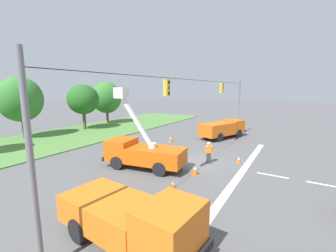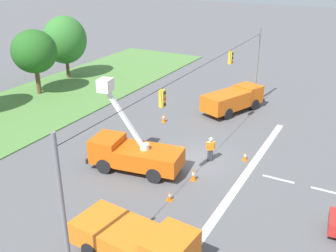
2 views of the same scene
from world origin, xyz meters
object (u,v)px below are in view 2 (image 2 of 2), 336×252
at_px(traffic_cone_mid_right, 245,156).
at_px(tree_east, 34,52).
at_px(tree_far_east, 65,40).
at_px(utility_truck_support_far, 138,243).
at_px(utility_truck_bucket_lift, 133,152).
at_px(traffic_cone_near_bucket, 170,196).
at_px(traffic_cone_foreground_left, 164,118).
at_px(traffic_cone_foreground_right, 194,175).
at_px(utility_truck_support_near, 233,99).
at_px(road_worker, 210,148).

bearing_deg(traffic_cone_mid_right, tree_east, 80.74).
relative_size(tree_far_east, utility_truck_support_far, 1.14).
distance_m(utility_truck_bucket_lift, traffic_cone_near_bucket, 4.44).
distance_m(traffic_cone_foreground_left, traffic_cone_near_bucket, 11.76).
relative_size(tree_far_east, utility_truck_bucket_lift, 1.11).
bearing_deg(tree_far_east, traffic_cone_foreground_right, -121.48).
bearing_deg(utility_truck_bucket_lift, utility_truck_support_near, -9.05).
xyz_separation_m(utility_truck_support_near, traffic_cone_foreground_left, (-5.21, 4.30, -0.79)).
bearing_deg(traffic_cone_mid_right, utility_truck_support_near, 24.98).
bearing_deg(utility_truck_support_near, utility_truck_support_far, -172.13).
bearing_deg(traffic_cone_foreground_left, tree_east, 88.35).
xyz_separation_m(tree_east, traffic_cone_foreground_right, (-7.85, -21.05, -4.00)).
bearing_deg(traffic_cone_foreground_left, tree_far_east, 68.72).
distance_m(utility_truck_bucket_lift, utility_truck_support_near, 13.47).
xyz_separation_m(traffic_cone_foreground_left, traffic_cone_near_bucket, (-10.11, -6.00, -0.13)).
height_order(utility_truck_support_near, traffic_cone_mid_right, utility_truck_support_near).
xyz_separation_m(utility_truck_support_far, road_worker, (10.68, 0.94, -0.14)).
xyz_separation_m(tree_east, utility_truck_support_near, (4.78, -19.08, -3.22)).
xyz_separation_m(traffic_cone_foreground_left, traffic_cone_foreground_right, (-7.43, -6.27, 0.00)).
bearing_deg(tree_east, utility_truck_bucket_lift, -116.66).
distance_m(utility_truck_bucket_lift, traffic_cone_foreground_right, 4.23).
bearing_deg(tree_east, traffic_cone_near_bucket, -116.89).
bearing_deg(utility_truck_support_near, traffic_cone_near_bucket, -173.66).
distance_m(tree_east, traffic_cone_near_bucket, 23.67).
distance_m(utility_truck_support_near, road_worker, 9.95).
height_order(utility_truck_bucket_lift, traffic_cone_foreground_right, utility_truck_bucket_lift).
xyz_separation_m(tree_east, traffic_cone_mid_right, (-3.76, -23.06, -4.09)).
bearing_deg(utility_truck_bucket_lift, utility_truck_support_far, -145.36).
height_order(utility_truck_support_far, traffic_cone_foreground_left, utility_truck_support_far).
height_order(traffic_cone_mid_right, traffic_cone_near_bucket, traffic_cone_mid_right).
bearing_deg(tree_far_east, tree_east, -167.34).
relative_size(tree_east, utility_truck_support_near, 0.98).
distance_m(traffic_cone_foreground_left, traffic_cone_mid_right, 8.92).
relative_size(utility_truck_bucket_lift, traffic_cone_near_bucket, 10.93).
xyz_separation_m(road_worker, traffic_cone_mid_right, (1.23, -2.09, -0.68)).
relative_size(tree_east, tree_far_east, 0.93).
xyz_separation_m(road_worker, traffic_cone_foreground_left, (4.57, 6.18, -0.60)).
height_order(utility_truck_support_far, traffic_cone_near_bucket, utility_truck_support_far).
distance_m(tree_far_east, traffic_cone_near_bucket, 27.82).
bearing_deg(traffic_cone_mid_right, traffic_cone_near_bucket, 161.44).
height_order(utility_truck_support_near, traffic_cone_near_bucket, utility_truck_support_near).
bearing_deg(road_worker, traffic_cone_foreground_left, 53.56).
relative_size(tree_east, traffic_cone_foreground_right, 8.10).
bearing_deg(tree_far_east, traffic_cone_foreground_left, -111.28).
bearing_deg(tree_east, road_worker, -103.39).
bearing_deg(traffic_cone_foreground_right, utility_truck_support_far, -173.74).
height_order(tree_east, utility_truck_support_near, tree_east).
relative_size(utility_truck_support_far, road_worker, 3.50).
bearing_deg(traffic_cone_near_bucket, utility_truck_bucket_lift, 62.10).
relative_size(tree_far_east, road_worker, 4.00).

